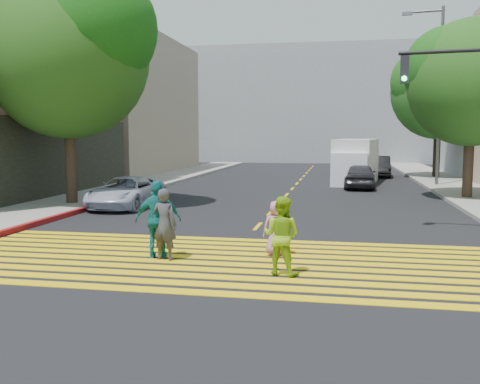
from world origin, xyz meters
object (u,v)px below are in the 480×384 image
(pedestrian_man, at_px, (164,224))
(silver_car, at_px, (358,165))
(tree_left, at_px, (69,47))
(tree_right_far, at_px, (440,87))
(tree_right_near, at_px, (474,76))
(white_sedan, at_px, (126,192))
(white_van, at_px, (355,163))
(pedestrian_extra, at_px, (158,220))
(pedestrian_woman, at_px, (281,236))
(dark_car_parked, at_px, (379,166))
(pedestrian_child, at_px, (276,228))
(dark_car_near, at_px, (360,176))

(pedestrian_man, relative_size, silver_car, 0.33)
(tree_left, relative_size, tree_right_far, 1.06)
(tree_right_near, distance_m, pedestrian_man, 16.92)
(white_sedan, bearing_deg, white_van, 54.88)
(tree_right_far, height_order, pedestrian_man, tree_right_far)
(tree_right_near, height_order, pedestrian_extra, tree_right_near)
(tree_right_far, bearing_deg, pedestrian_woman, -105.87)
(white_van, bearing_deg, pedestrian_woman, -86.18)
(dark_car_parked, bearing_deg, tree_right_far, -17.72)
(white_sedan, height_order, dark_car_parked, dark_car_parked)
(pedestrian_extra, distance_m, silver_car, 27.82)
(pedestrian_child, height_order, dark_car_near, dark_car_near)
(tree_left, relative_size, white_sedan, 2.14)
(pedestrian_child, bearing_deg, pedestrian_man, 13.31)
(white_van, bearing_deg, tree_left, -123.52)
(pedestrian_woman, height_order, dark_car_near, pedestrian_woman)
(tree_right_far, bearing_deg, dark_car_near, -125.22)
(tree_right_near, bearing_deg, dark_car_near, 135.38)
(tree_right_near, relative_size, pedestrian_woman, 4.93)
(tree_right_far, bearing_deg, white_sedan, -130.85)
(dark_car_parked, relative_size, white_van, 0.75)
(pedestrian_man, height_order, pedestrian_child, pedestrian_man)
(white_sedan, relative_size, white_van, 0.75)
(tree_left, xyz_separation_m, pedestrian_child, (9.05, -7.28, -5.59))
(tree_right_near, distance_m, pedestrian_extra, 16.88)
(pedestrian_man, height_order, silver_car, pedestrian_man)
(white_van, bearing_deg, pedestrian_child, -87.52)
(dark_car_near, height_order, dark_car_parked, dark_car_parked)
(pedestrian_man, xyz_separation_m, pedestrian_extra, (-0.21, 0.18, 0.08))
(pedestrian_child, relative_size, dark_car_near, 0.33)
(pedestrian_child, distance_m, silver_car, 26.67)
(pedestrian_extra, bearing_deg, tree_right_far, -126.46)
(tree_right_far, distance_m, pedestrian_child, 25.75)
(tree_right_near, height_order, dark_car_parked, tree_right_near)
(pedestrian_extra, relative_size, dark_car_near, 0.46)
(pedestrian_woman, xyz_separation_m, pedestrian_extra, (-2.97, 0.94, 0.10))
(pedestrian_woman, distance_m, white_van, 21.39)
(tree_right_far, xyz_separation_m, pedestrian_child, (-7.62, -24.03, -5.26))
(tree_right_near, bearing_deg, tree_right_far, 87.02)
(pedestrian_extra, bearing_deg, dark_car_parked, -118.29)
(pedestrian_child, relative_size, white_sedan, 0.30)
(pedestrian_child, height_order, silver_car, silver_car)
(pedestrian_extra, relative_size, dark_car_parked, 0.42)
(pedestrian_woman, relative_size, silver_car, 0.32)
(tree_right_near, xyz_separation_m, silver_car, (-4.31, 14.21, -4.64))
(pedestrian_man, xyz_separation_m, pedestrian_woman, (2.75, -0.76, -0.02))
(dark_car_parked, bearing_deg, white_sedan, -118.91)
(pedestrian_woman, relative_size, pedestrian_extra, 0.89)
(tree_right_far, height_order, dark_car_parked, tree_right_far)
(pedestrian_woman, height_order, white_van, white_van)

